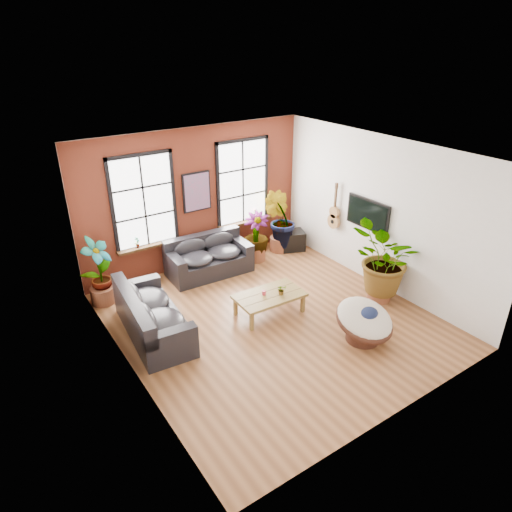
{
  "coord_description": "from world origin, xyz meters",
  "views": [
    {
      "loc": [
        -4.8,
        -6.48,
        5.45
      ],
      "look_at": [
        0.0,
        0.6,
        1.25
      ],
      "focal_mm": 32.0,
      "sensor_mm": 36.0,
      "label": 1
    }
  ],
  "objects_px": {
    "sofa_back": "(208,257)",
    "coffee_table": "(269,297)",
    "papasan_chair": "(365,321)",
    "sofa_left": "(150,316)"
  },
  "relations": [
    {
      "from": "sofa_back",
      "to": "coffee_table",
      "type": "distance_m",
      "value": 2.39
    },
    {
      "from": "sofa_left",
      "to": "coffee_table",
      "type": "xyz_separation_m",
      "value": [
        2.39,
        -0.71,
        -0.01
      ]
    },
    {
      "from": "papasan_chair",
      "to": "coffee_table",
      "type": "bearing_deg",
      "value": 109.75
    },
    {
      "from": "sofa_back",
      "to": "coffee_table",
      "type": "bearing_deg",
      "value": -83.31
    },
    {
      "from": "sofa_back",
      "to": "papasan_chair",
      "type": "relative_size",
      "value": 1.59
    },
    {
      "from": "sofa_left",
      "to": "papasan_chair",
      "type": "distance_m",
      "value": 4.2
    },
    {
      "from": "sofa_back",
      "to": "coffee_table",
      "type": "xyz_separation_m",
      "value": [
        0.17,
        -2.39,
        -0.01
      ]
    },
    {
      "from": "sofa_back",
      "to": "coffee_table",
      "type": "relative_size",
      "value": 1.4
    },
    {
      "from": "sofa_left",
      "to": "papasan_chair",
      "type": "relative_size",
      "value": 1.85
    },
    {
      "from": "sofa_back",
      "to": "papasan_chair",
      "type": "distance_m",
      "value": 4.34
    }
  ]
}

